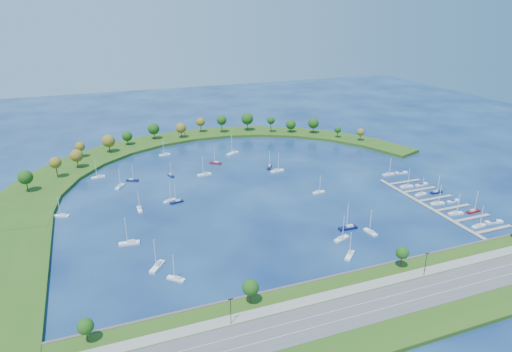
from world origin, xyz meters
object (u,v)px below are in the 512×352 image
object	(u,v)px
moored_boat_13	(165,154)
docked_boat_0	(479,225)
docked_boat_3	(473,211)
docked_boat_5	(453,201)
moored_boat_15	(170,200)
moored_boat_9	(319,192)
moored_boat_4	(120,186)
moored_boat_21	(129,242)
moored_boat_17	(132,180)
docked_boat_6	(421,194)
moored_boat_19	(348,227)
moored_boat_0	(371,231)
moored_boat_3	(177,201)
docked_boat_7	(436,192)
moored_boat_10	(270,166)
docked_boat_1	(494,222)
harbor_tower	(183,131)
moored_boat_12	(342,238)
docked_boat_9	(421,184)
moored_boat_7	(204,174)
moored_boat_14	(350,255)
docked_boat_10	(388,174)
moored_boat_18	(157,266)
moored_boat_6	(171,175)
docked_boat_11	(401,172)
docked_boat_8	(407,186)
docked_boat_2	(456,213)
moored_boat_1	(277,170)
dock_system	(437,204)
moored_boat_8	(139,209)
moored_boat_5	(233,153)
docked_boat_4	(437,203)
moored_boat_2	(176,278)
moored_boat_20	(216,162)

from	to	relation	value
moored_boat_13	docked_boat_0	world-z (taller)	moored_boat_13
docked_boat_3	docked_boat_5	size ratio (longest dim) A/B	1.52
moored_boat_15	moored_boat_9	bearing A→B (deg)	-37.28
moored_boat_4	moored_boat_21	distance (m)	71.17
moored_boat_17	docked_boat_6	size ratio (longest dim) A/B	0.99
moored_boat_19	moored_boat_0	bearing A→B (deg)	138.33
moored_boat_3	docked_boat_7	bearing A→B (deg)	151.14
moored_boat_4	moored_boat_10	size ratio (longest dim) A/B	0.97
docked_boat_1	docked_boat_6	bearing A→B (deg)	113.89
moored_boat_4	harbor_tower	bearing A→B (deg)	1.02
moored_boat_3	moored_boat_12	size ratio (longest dim) A/B	0.89
moored_boat_21	docked_boat_9	world-z (taller)	moored_boat_21
moored_boat_9	moored_boat_7	bearing A→B (deg)	131.19
moored_boat_7	moored_boat_19	distance (m)	106.13
moored_boat_14	moored_boat_15	size ratio (longest dim) A/B	1.13
moored_boat_17	docked_boat_10	world-z (taller)	docked_boat_10
moored_boat_18	docked_boat_7	bearing A→B (deg)	134.66
docked_boat_0	moored_boat_14	bearing A→B (deg)	176.79
moored_boat_6	docked_boat_1	xyz separation A→B (m)	(137.75, -121.94, -0.18)
moored_boat_0	moored_boat_7	xyz separation A→B (m)	(-54.08, 102.91, 0.04)
moored_boat_6	docked_boat_5	distance (m)	167.20
docked_boat_11	docked_boat_8	bearing A→B (deg)	-112.08
moored_boat_6	moored_boat_21	size ratio (longest dim) A/B	0.70
docked_boat_2	docked_boat_3	xyz separation A→B (m)	(10.50, -1.45, 0.00)
moored_boat_17	moored_boat_19	xyz separation A→B (m)	(90.25, -101.85, 0.09)
moored_boat_1	moored_boat_19	bearing A→B (deg)	-96.91
moored_boat_3	moored_boat_10	xyz separation A→B (m)	(69.05, 33.53, 0.04)
dock_system	moored_boat_8	xyz separation A→B (m)	(-152.11, 50.78, 0.54)
moored_boat_21	docked_boat_2	distance (m)	163.76
docked_boat_5	docked_boat_11	size ratio (longest dim) A/B	0.95
moored_boat_5	moored_boat_3	bearing A→B (deg)	24.37
docked_boat_2	docked_boat_9	xyz separation A→B (m)	(10.45, 38.30, -0.26)
moored_boat_7	docked_boat_2	bearing A→B (deg)	130.82
docked_boat_4	moored_boat_2	bearing A→B (deg)	-166.12
moored_boat_12	docked_boat_10	distance (m)	94.59
moored_boat_10	moored_boat_20	world-z (taller)	moored_boat_10
docked_boat_4	moored_boat_5	bearing A→B (deg)	128.16
moored_boat_14	docked_boat_1	xyz separation A→B (m)	(84.07, 1.52, -0.24)
moored_boat_1	docked_boat_6	distance (m)	88.78
moored_boat_0	docked_boat_11	distance (m)	89.56
docked_boat_3	docked_boat_9	bearing A→B (deg)	85.86
moored_boat_2	docked_boat_3	size ratio (longest dim) A/B	0.93
dock_system	moored_boat_7	distance (m)	138.76
moored_boat_1	docked_boat_0	bearing A→B (deg)	-67.20
dock_system	moored_boat_13	bearing A→B (deg)	131.84
moored_boat_9	docked_boat_7	size ratio (longest dim) A/B	0.97
dock_system	moored_boat_15	xyz separation A→B (m)	(-135.05, 56.22, 0.52)
moored_boat_7	docked_boat_7	distance (m)	139.82
moored_boat_3	moored_boat_1	bearing A→B (deg)	-173.77
moored_boat_20	docked_boat_7	distance (m)	141.04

